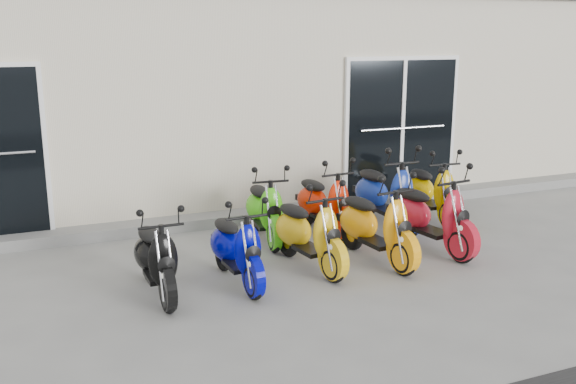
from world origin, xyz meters
name	(u,v)px	position (x,y,z in m)	size (l,w,h in m)	color
ground	(308,265)	(0.00, 0.00, 0.00)	(80.00, 80.00, 0.00)	gray
building	(192,92)	(0.00, 5.20, 1.60)	(14.00, 6.00, 3.20)	beige
front_step	(250,216)	(0.00, 2.02, 0.07)	(14.00, 0.40, 0.15)	gray
door_left	(2,148)	(-3.20, 2.17, 1.26)	(1.07, 0.08, 2.22)	black
door_right	(401,124)	(2.60, 2.17, 1.26)	(2.02, 0.08, 2.22)	black
scooter_front_black	(156,248)	(-1.80, -0.21, 0.52)	(0.51, 1.40, 1.03)	black
scooter_front_blue	(236,238)	(-0.94, -0.22, 0.52)	(0.51, 1.40, 1.03)	#010496
scooter_front_orange_a	(308,223)	(-0.04, -0.09, 0.55)	(0.54, 1.49, 1.10)	yellow
scooter_front_orange_b	(376,215)	(0.79, -0.18, 0.57)	(0.56, 1.55, 1.15)	#FFA00D
scooter_front_red	(431,205)	(1.63, -0.09, 0.58)	(0.57, 1.57, 1.16)	red
scooter_back_green	(265,201)	(-0.13, 1.08, 0.54)	(0.53, 1.45, 1.07)	#45CB14
scooter_back_red	(324,194)	(0.72, 1.06, 0.55)	(0.54, 1.48, 1.09)	red
scooter_back_blue	(386,185)	(1.62, 0.98, 0.61)	(0.60, 1.65, 1.22)	navy
scooter_back_yellow	(432,183)	(2.44, 1.06, 0.55)	(0.54, 1.48, 1.10)	#CFA000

